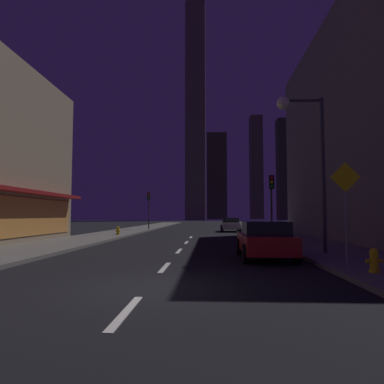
% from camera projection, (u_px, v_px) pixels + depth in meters
% --- Properties ---
extents(ground_plane, '(78.00, 136.00, 0.10)m').
position_uv_depth(ground_plane, '(197.00, 231.00, 39.92)').
color(ground_plane, black).
extents(sidewalk_right, '(4.00, 76.00, 0.15)m').
position_uv_depth(sidewalk_right, '(259.00, 230.00, 39.57)').
color(sidewalk_right, '#605E59').
rests_on(sidewalk_right, ground).
extents(sidewalk_left, '(4.00, 76.00, 0.15)m').
position_uv_depth(sidewalk_left, '(137.00, 229.00, 40.29)').
color(sidewalk_left, '#605E59').
rests_on(sidewalk_left, ground).
extents(lane_marking_center, '(0.16, 23.00, 0.01)m').
position_uv_depth(lane_marking_center, '(179.00, 251.00, 16.41)').
color(lane_marking_center, silver).
rests_on(lane_marking_center, ground).
extents(skyscraper_distant_tall, '(6.89, 6.31, 76.86)m').
position_uv_depth(skyscraper_distant_tall, '(195.00, 111.00, 121.83)').
color(skyscraper_distant_tall, '#625D4A').
rests_on(skyscraper_distant_tall, ground).
extents(skyscraper_distant_mid, '(8.80, 6.86, 38.31)m').
position_uv_depth(skyscraper_distant_mid, '(217.00, 176.00, 155.11)').
color(skyscraper_distant_mid, '#373429').
rests_on(skyscraper_distant_mid, ground).
extents(skyscraper_distant_short, '(5.64, 7.69, 48.48)m').
position_uv_depth(skyscraper_distant_short, '(256.00, 168.00, 163.75)').
color(skyscraper_distant_short, '#4E4A3A').
rests_on(skyscraper_distant_short, ground).
extents(skyscraper_distant_slender, '(7.59, 5.45, 36.63)m').
position_uv_depth(skyscraper_distant_slender, '(288.00, 169.00, 125.44)').
color(skyscraper_distant_slender, '#373429').
rests_on(skyscraper_distant_slender, ground).
extents(car_parked_near, '(1.98, 4.24, 1.45)m').
position_uv_depth(car_parked_near, '(265.00, 240.00, 13.50)').
color(car_parked_near, '#B21919').
rests_on(car_parked_near, ground).
extents(car_parked_far, '(1.98, 4.24, 1.45)m').
position_uv_depth(car_parked_far, '(230.00, 224.00, 36.16)').
color(car_parked_far, silver).
rests_on(car_parked_far, ground).
extents(fire_hydrant_yellow_near, '(0.42, 0.30, 0.65)m').
position_uv_depth(fire_hydrant_yellow_near, '(374.00, 261.00, 9.39)').
color(fire_hydrant_yellow_near, yellow).
rests_on(fire_hydrant_yellow_near, sidewalk_right).
extents(fire_hydrant_far_left, '(0.42, 0.30, 0.65)m').
position_uv_depth(fire_hydrant_far_left, '(118.00, 231.00, 27.80)').
color(fire_hydrant_far_left, gold).
rests_on(fire_hydrant_far_left, sidewalk_left).
extents(traffic_light_near_right, '(0.32, 0.48, 4.20)m').
position_uv_depth(traffic_light_near_right, '(272.00, 192.00, 22.69)').
color(traffic_light_near_right, '#2D2D2D').
rests_on(traffic_light_near_right, sidewalk_right).
extents(traffic_light_far_left, '(0.32, 0.48, 4.20)m').
position_uv_depth(traffic_light_far_left, '(149.00, 202.00, 39.64)').
color(traffic_light_far_left, '#2D2D2D').
rests_on(traffic_light_far_left, sidewalk_left).
extents(street_lamp_right, '(1.96, 0.56, 6.58)m').
position_uv_depth(street_lamp_right, '(302.00, 135.00, 14.64)').
color(street_lamp_right, '#38383D').
rests_on(street_lamp_right, sidewalk_right).
extents(pedestrian_crossing_sign, '(0.91, 0.08, 3.15)m').
position_uv_depth(pedestrian_crossing_sign, '(346.00, 204.00, 10.56)').
color(pedestrian_crossing_sign, slate).
rests_on(pedestrian_crossing_sign, sidewalk_right).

